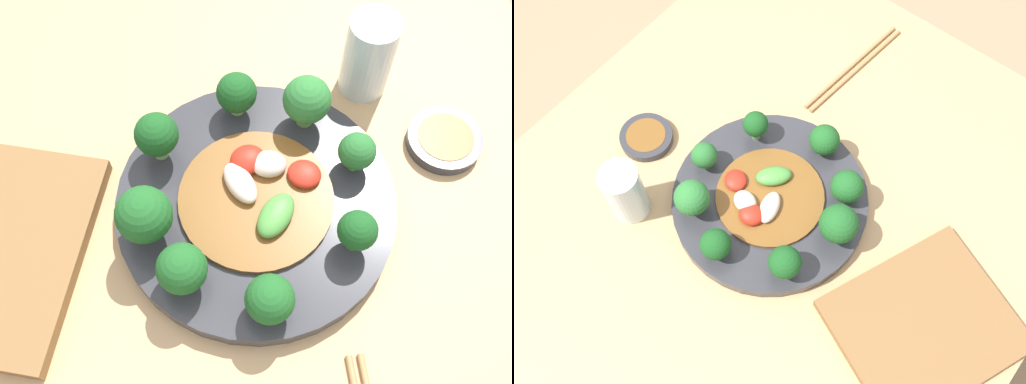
# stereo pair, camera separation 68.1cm
# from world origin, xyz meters

# --- Properties ---
(ground_plane) EXTENTS (8.00, 8.00, 0.00)m
(ground_plane) POSITION_xyz_m (0.00, 0.00, 0.00)
(ground_plane) COLOR #9E8460
(table) EXTENTS (0.94, 0.85, 0.74)m
(table) POSITION_xyz_m (0.00, 0.00, 0.37)
(table) COLOR tan
(table) RESTS_ON ground_plane
(plate) EXTENTS (0.31, 0.31, 0.02)m
(plate) POSITION_xyz_m (-0.01, 0.01, 0.75)
(plate) COLOR #333338
(plate) RESTS_ON table
(broccoli_north) EXTENTS (0.04, 0.04, 0.05)m
(broccoli_north) POSITION_xyz_m (-0.03, 0.13, 0.79)
(broccoli_north) COLOR #70A356
(broccoli_north) RESTS_ON plate
(broccoli_northwest) EXTENTS (0.06, 0.06, 0.07)m
(broccoli_northwest) POSITION_xyz_m (-0.10, 0.09, 0.80)
(broccoli_northwest) COLOR #70A356
(broccoli_northwest) RESTS_ON plate
(broccoli_east) EXTENTS (0.05, 0.05, 0.06)m
(broccoli_east) POSITION_xyz_m (0.11, -0.00, 0.79)
(broccoli_east) COLOR #70A356
(broccoli_east) RESTS_ON plate
(broccoli_south) EXTENTS (0.06, 0.06, 0.08)m
(broccoli_south) POSITION_xyz_m (0.00, -0.11, 0.81)
(broccoli_south) COLOR #89B76B
(broccoli_south) RESTS_ON plate
(broccoli_southwest) EXTENTS (0.05, 0.05, 0.07)m
(broccoli_southwest) POSITION_xyz_m (-0.09, -0.08, 0.80)
(broccoli_southwest) COLOR #89B76B
(broccoli_southwest) RESTS_ON plate
(broccoli_west) EXTENTS (0.05, 0.05, 0.06)m
(broccoli_west) POSITION_xyz_m (-0.13, 0.02, 0.80)
(broccoli_west) COLOR #89B76B
(broccoli_west) RESTS_ON plate
(broccoli_northeast) EXTENTS (0.04, 0.04, 0.06)m
(broccoli_northeast) POSITION_xyz_m (0.06, 0.10, 0.80)
(broccoli_northeast) COLOR #70A356
(broccoli_northeast) RESTS_ON plate
(broccoli_southeast) EXTENTS (0.05, 0.05, 0.06)m
(broccoli_southeast) POSITION_xyz_m (0.06, -0.08, 0.80)
(broccoli_southeast) COLOR #89B76B
(broccoli_southeast) RESTS_ON plate
(stirfry_center) EXTENTS (0.17, 0.17, 0.02)m
(stirfry_center) POSITION_xyz_m (-0.02, 0.02, 0.77)
(stirfry_center) COLOR brown
(stirfry_center) RESTS_ON plate
(drinking_glass) EXTENTS (0.06, 0.06, 0.11)m
(drinking_glass) POSITION_xyz_m (-0.16, 0.18, 0.79)
(drinking_glass) COLOR silver
(drinking_glass) RESTS_ON table
(sauce_dish) EXTENTS (0.09, 0.09, 0.02)m
(sauce_dish) POSITION_xyz_m (-0.05, 0.25, 0.75)
(sauce_dish) COLOR #333338
(sauce_dish) RESTS_ON table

